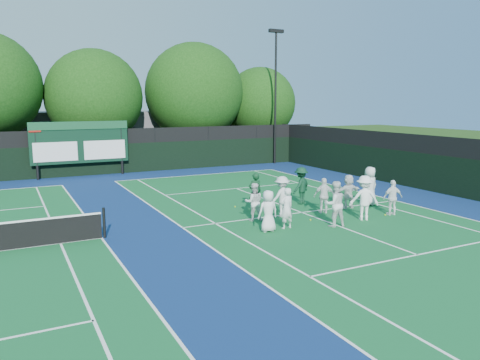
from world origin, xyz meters
name	(u,v)px	position (x,y,z in m)	size (l,w,h in m)	color
ground	(315,218)	(0.00, 0.00, 0.00)	(120.00, 120.00, 0.00)	#1D3B10
court_apron	(170,230)	(-6.00, 1.00, 0.00)	(34.00, 32.00, 0.01)	navy
near_court	(302,213)	(0.00, 1.00, 0.01)	(11.05, 23.85, 0.01)	#135C2B
back_fence	(96,154)	(-6.00, 16.00, 1.36)	(34.00, 0.08, 3.00)	black
divider_fence_right	(447,169)	(9.00, 1.00, 1.36)	(0.08, 32.00, 3.00)	black
scoreboard	(80,143)	(-7.01, 15.59, 2.19)	(6.00, 0.21, 3.55)	black
clubhouse	(127,135)	(-2.00, 24.00, 2.00)	(18.00, 6.00, 4.00)	slate
light_pole_right	(276,81)	(7.50, 15.70, 6.30)	(1.20, 0.30, 10.12)	black
tree_c	(96,100)	(-5.16, 19.58, 4.90)	(6.82, 6.82, 8.49)	black
tree_d	(196,95)	(2.50, 19.58, 5.31)	(7.67, 7.67, 9.34)	black
tree_e	(261,105)	(8.43, 19.58, 4.50)	(5.99, 5.99, 7.66)	black
tennis_ball_0	(310,220)	(-0.47, -0.31, 0.03)	(0.07, 0.07, 0.07)	#B8D819
tennis_ball_1	(339,197)	(3.54, 2.90, 0.03)	(0.07, 0.07, 0.07)	#B8D819
tennis_ball_3	(235,207)	(-2.13, 3.25, 0.03)	(0.07, 0.07, 0.07)	#B8D819
tennis_ball_5	(385,215)	(2.85, -1.05, 0.03)	(0.07, 0.07, 0.07)	#B8D819
player_front_0	(268,211)	(-2.82, -0.91, 0.78)	(0.76, 0.50, 1.56)	white
player_front_1	(287,208)	(-1.98, -0.86, 0.79)	(0.58, 0.38, 1.58)	white
player_front_2	(335,204)	(-0.16, -1.43, 0.89)	(0.86, 0.67, 1.78)	white
player_front_3	(364,198)	(1.54, -1.17, 0.91)	(1.18, 0.68, 1.83)	white
player_front_4	(393,198)	(3.19, -1.08, 0.76)	(0.89, 0.37, 1.51)	white
player_back_0	(254,202)	(-2.51, 0.76, 0.77)	(0.75, 0.59, 1.55)	silver
player_back_1	(282,196)	(-1.13, 0.84, 0.86)	(1.11, 0.64, 1.71)	silver
player_back_2	(324,196)	(0.81, 0.51, 0.78)	(0.91, 0.38, 1.55)	white
player_back_3	(348,192)	(2.36, 0.78, 0.77)	(1.43, 0.46, 1.55)	silver
player_back_4	(370,186)	(3.62, 0.79, 0.91)	(0.89, 0.58, 1.82)	silver
coach_left	(255,192)	(-1.60, 2.31, 0.84)	(0.61, 0.40, 1.69)	#0E351B
coach_right	(301,186)	(0.94, 2.46, 0.88)	(1.14, 0.65, 1.76)	#0E331F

